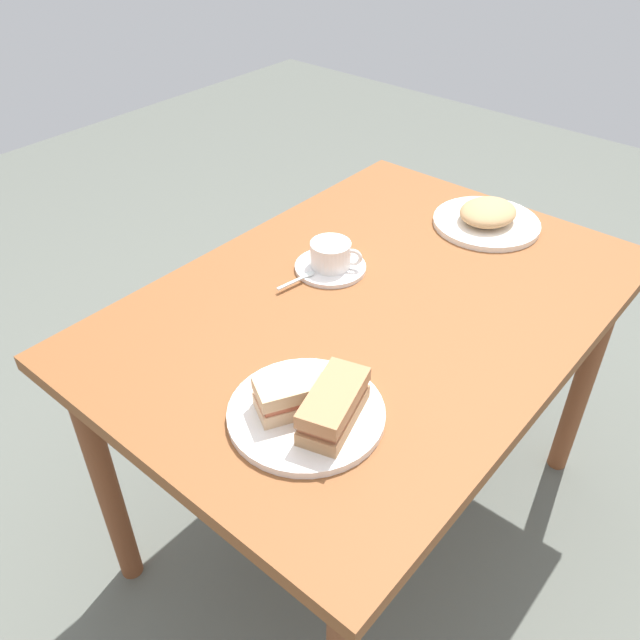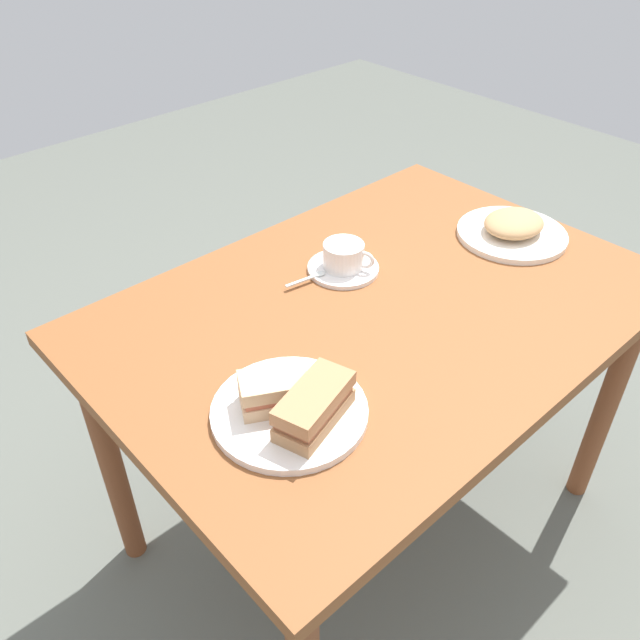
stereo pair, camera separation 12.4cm
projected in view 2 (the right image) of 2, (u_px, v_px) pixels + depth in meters
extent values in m
plane|color=#5B5F57|center=(366.00, 517.00, 1.76)|extent=(6.00, 6.00, 0.00)
cube|color=brown|center=(380.00, 310.00, 1.34)|extent=(1.15, 0.80, 0.03)
cylinder|color=brown|center=(408.00, 289.00, 2.02)|extent=(0.05, 0.05, 0.68)
cylinder|color=brown|center=(111.00, 462.00, 1.48)|extent=(0.05, 0.05, 0.68)
cylinder|color=brown|center=(608.00, 401.00, 1.63)|extent=(0.05, 0.05, 0.68)
cylinder|color=white|center=(289.00, 411.00, 1.08)|extent=(0.26, 0.26, 0.01)
cube|color=#D8AF84|center=(275.00, 399.00, 1.08)|extent=(0.13, 0.11, 0.02)
cube|color=#BE6144|center=(274.00, 391.00, 1.06)|extent=(0.12, 0.10, 0.01)
cube|color=#DBB281|center=(274.00, 383.00, 1.05)|extent=(0.13, 0.11, 0.02)
cube|color=#AF7F53|center=(314.00, 415.00, 1.05)|extent=(0.16, 0.11, 0.03)
cube|color=#A96341|center=(314.00, 406.00, 1.03)|extent=(0.15, 0.10, 0.01)
cube|color=#B07A4F|center=(314.00, 397.00, 1.02)|extent=(0.16, 0.11, 0.03)
cylinder|color=white|center=(343.00, 268.00, 1.43)|extent=(0.16, 0.16, 0.01)
cylinder|color=white|center=(343.00, 255.00, 1.41)|extent=(0.09, 0.09, 0.06)
cylinder|color=#A2854E|center=(344.00, 246.00, 1.39)|extent=(0.08, 0.08, 0.01)
torus|color=white|center=(365.00, 260.00, 1.39)|extent=(0.03, 0.04, 0.04)
cube|color=silver|center=(301.00, 281.00, 1.38)|extent=(0.08, 0.02, 0.00)
ellipsoid|color=silver|center=(320.00, 274.00, 1.40)|extent=(0.03, 0.02, 0.01)
cylinder|color=white|center=(512.00, 234.00, 1.54)|extent=(0.26, 0.26, 0.01)
ellipsoid|color=tan|center=(514.00, 223.00, 1.52)|extent=(0.15, 0.13, 0.04)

